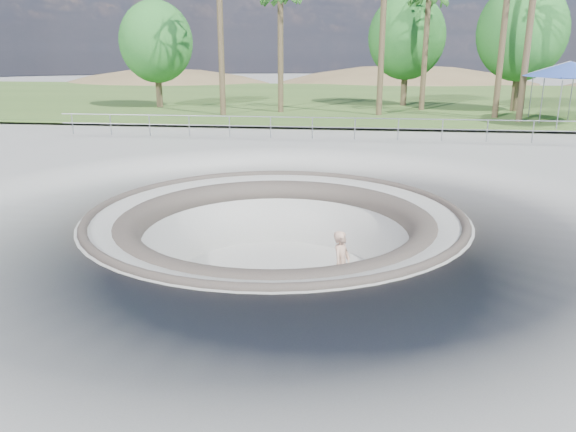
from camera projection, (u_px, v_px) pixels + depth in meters
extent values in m
plane|color=#A1A19C|center=(276.00, 213.00, 15.30)|extent=(180.00, 180.00, 0.00)
torus|color=#A1A19C|center=(276.00, 281.00, 15.88)|extent=(14.00, 14.00, 4.00)
cylinder|color=#A1A19C|center=(276.00, 279.00, 15.87)|extent=(6.60, 6.60, 0.10)
torus|color=#4C463D|center=(276.00, 214.00, 15.31)|extent=(10.24, 10.24, 0.24)
torus|color=#4C463D|center=(276.00, 229.00, 15.43)|extent=(8.91, 8.91, 0.81)
cube|color=#3D5F26|center=(334.00, 98.00, 47.54)|extent=(180.00, 36.00, 0.12)
ellipsoid|color=brown|center=(169.00, 135.00, 72.03)|extent=(50.40, 36.00, 23.40)
ellipsoid|color=brown|center=(402.00, 144.00, 73.63)|extent=(61.60, 44.00, 28.60)
cylinder|color=gray|center=(312.00, 117.00, 26.37)|extent=(25.00, 0.05, 0.05)
cylinder|color=gray|center=(312.00, 127.00, 26.50)|extent=(25.00, 0.05, 0.05)
cube|color=brown|center=(340.00, 297.00, 14.40)|extent=(0.94, 0.50, 0.02)
cylinder|color=#A2A2A6|center=(340.00, 298.00, 14.41)|extent=(0.09, 0.19, 0.04)
cylinder|color=#A2A2A6|center=(340.00, 298.00, 14.41)|extent=(0.09, 0.19, 0.04)
cylinder|color=beige|center=(340.00, 299.00, 14.42)|extent=(0.08, 0.05, 0.07)
cylinder|color=beige|center=(340.00, 299.00, 14.42)|extent=(0.08, 0.05, 0.07)
cylinder|color=beige|center=(340.00, 299.00, 14.42)|extent=(0.08, 0.05, 0.07)
cylinder|color=beige|center=(340.00, 299.00, 14.42)|extent=(0.08, 0.05, 0.07)
imported|color=tan|center=(341.00, 264.00, 14.14)|extent=(0.63, 0.76, 1.78)
cylinder|color=gray|center=(545.00, 101.00, 30.68)|extent=(0.06, 0.06, 2.44)
cylinder|color=gray|center=(529.00, 97.00, 33.63)|extent=(0.06, 0.06, 2.44)
cube|color=silver|center=(568.00, 75.00, 31.58)|extent=(3.61, 3.61, 0.08)
cone|color=silver|center=(569.00, 68.00, 31.47)|extent=(6.56, 6.56, 0.78)
cylinder|color=gray|center=(544.00, 104.00, 29.10)|extent=(0.06, 0.06, 2.45)
cylinder|color=gray|center=(527.00, 99.00, 32.07)|extent=(0.06, 0.06, 2.45)
cube|color=#2C48A0|center=(569.00, 76.00, 30.01)|extent=(4.28, 4.28, 0.08)
cone|color=#2C48A0|center=(570.00, 69.00, 29.90)|extent=(6.24, 6.24, 0.78)
cylinder|color=brown|center=(220.00, 28.00, 33.67)|extent=(0.36, 0.36, 10.56)
cylinder|color=brown|center=(281.00, 51.00, 35.55)|extent=(0.36, 0.36, 7.88)
cylinder|color=brown|center=(383.00, 17.00, 33.41)|extent=(0.36, 0.36, 11.82)
cylinder|color=brown|center=(425.00, 51.00, 36.84)|extent=(0.36, 0.36, 7.87)
cylinder|color=brown|center=(528.00, 41.00, 30.63)|extent=(0.36, 0.36, 9.02)
cylinder|color=brown|center=(504.00, 24.00, 32.23)|extent=(0.36, 0.36, 10.87)
cylinder|color=brown|center=(158.00, 78.00, 39.12)|extent=(0.44, 0.44, 4.22)
ellipsoid|color=#256C28|center=(156.00, 42.00, 38.42)|extent=(5.04, 4.58, 5.50)
cylinder|color=brown|center=(405.00, 75.00, 40.25)|extent=(0.44, 0.44, 4.53)
ellipsoid|color=#256C28|center=(407.00, 37.00, 39.50)|extent=(5.41, 4.92, 5.91)
cylinder|color=brown|center=(517.00, 76.00, 36.67)|extent=(0.44, 0.44, 4.77)
ellipsoid|color=#256C28|center=(522.00, 32.00, 35.89)|extent=(5.69, 5.18, 6.21)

